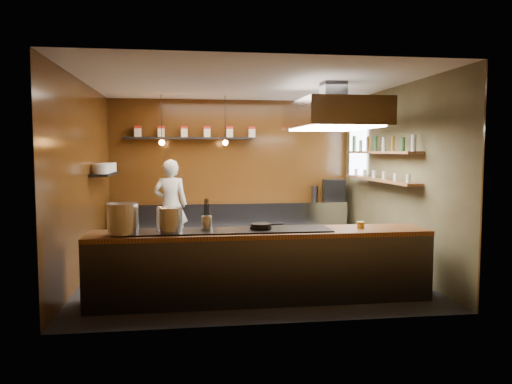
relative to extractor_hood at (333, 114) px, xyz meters
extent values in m
plane|color=black|center=(-1.30, 0.40, -2.51)|extent=(5.00, 5.00, 0.00)
plane|color=#3B1D0A|center=(-1.30, 2.90, -1.01)|extent=(5.00, 0.00, 5.00)
plane|color=#3B1D0A|center=(-3.80, 0.40, -1.01)|extent=(0.00, 5.00, 5.00)
plane|color=#484429|center=(1.20, 0.40, -1.01)|extent=(0.00, 5.00, 5.00)
plane|color=silver|center=(-1.30, 0.40, 0.49)|extent=(5.00, 5.00, 0.00)
plane|color=white|center=(1.15, 2.10, -0.61)|extent=(0.00, 1.00, 1.00)
cube|color=silver|center=(-1.30, 2.57, -2.06)|extent=(4.60, 0.65, 0.90)
cube|color=#38383D|center=(-1.30, -1.20, -2.08)|extent=(4.40, 0.70, 0.86)
cube|color=brown|center=(-1.30, -1.20, -1.62)|extent=(4.40, 0.72, 0.06)
cube|color=black|center=(-1.70, -1.20, -1.58)|extent=(2.60, 0.55, 0.02)
cube|color=black|center=(-2.20, 2.76, -0.31)|extent=(2.60, 0.26, 0.04)
cube|color=black|center=(-3.64, 1.40, -0.96)|extent=(0.30, 1.40, 0.04)
cube|color=brown|center=(1.04, 0.70, -0.59)|extent=(0.26, 2.80, 0.04)
cube|color=brown|center=(1.04, 0.70, -1.06)|extent=(0.26, 2.80, 0.04)
cube|color=#38383D|center=(0.00, 0.00, 0.34)|extent=(0.35, 0.35, 0.30)
cube|color=silver|center=(0.00, 0.00, -0.01)|extent=(1.20, 2.00, 0.40)
cube|color=white|center=(0.00, 0.00, -0.22)|extent=(1.00, 1.80, 0.02)
cylinder|color=black|center=(-2.70, 2.10, 0.04)|extent=(0.01, 0.01, 0.90)
sphere|color=orange|center=(-2.70, 2.10, -0.41)|extent=(0.10, 0.10, 0.10)
cylinder|color=black|center=(-1.50, 2.10, 0.04)|extent=(0.01, 0.01, 0.90)
sphere|color=orange|center=(-1.50, 2.10, -0.41)|extent=(0.10, 0.10, 0.10)
cube|color=beige|center=(-3.20, 2.76, -0.20)|extent=(0.13, 0.13, 0.17)
cube|color=#A91D14|center=(-3.20, 2.76, -0.09)|extent=(0.13, 0.13, 0.05)
cube|color=beige|center=(-2.74, 2.76, -0.20)|extent=(0.13, 0.13, 0.17)
cube|color=#A91D14|center=(-2.74, 2.76, -0.09)|extent=(0.13, 0.13, 0.05)
cube|color=beige|center=(-2.28, 2.76, -0.20)|extent=(0.13, 0.13, 0.17)
cube|color=#A91D14|center=(-2.28, 2.76, -0.09)|extent=(0.13, 0.13, 0.05)
cube|color=beige|center=(-1.82, 2.76, -0.20)|extent=(0.13, 0.13, 0.17)
cube|color=#A91D14|center=(-1.82, 2.76, -0.09)|extent=(0.14, 0.13, 0.05)
cube|color=beige|center=(-1.36, 2.76, -0.20)|extent=(0.13, 0.13, 0.17)
cube|color=#A91D14|center=(-1.36, 2.76, -0.09)|extent=(0.14, 0.13, 0.05)
cube|color=beige|center=(-0.90, 2.76, -0.20)|extent=(0.13, 0.13, 0.17)
cube|color=#A91D14|center=(-0.90, 2.76, -0.09)|extent=(0.14, 0.13, 0.05)
cylinder|color=silver|center=(-3.64, 0.95, -0.86)|extent=(0.26, 0.26, 0.16)
cylinder|color=silver|center=(-3.64, 1.25, -0.86)|extent=(0.26, 0.26, 0.16)
cylinder|color=silver|center=(-3.64, 1.55, -0.86)|extent=(0.26, 0.26, 0.16)
cylinder|color=silver|center=(-3.64, 1.85, -0.86)|extent=(0.26, 0.26, 0.16)
cylinder|color=silver|center=(1.04, -0.60, -0.45)|extent=(0.06, 0.06, 0.24)
cylinder|color=#2D5933|center=(1.04, -0.23, -0.45)|extent=(0.06, 0.06, 0.24)
cylinder|color=#8C601E|center=(1.04, 0.14, -0.45)|extent=(0.06, 0.06, 0.24)
cylinder|color=silver|center=(1.04, 0.51, -0.45)|extent=(0.06, 0.06, 0.24)
cylinder|color=#2D5933|center=(1.04, 0.89, -0.45)|extent=(0.06, 0.06, 0.24)
cylinder|color=#8C601E|center=(1.04, 1.26, -0.45)|extent=(0.06, 0.06, 0.24)
cylinder|color=silver|center=(1.04, 1.63, -0.45)|extent=(0.06, 0.06, 0.24)
cylinder|color=#2D5933|center=(1.04, 2.00, -0.45)|extent=(0.06, 0.06, 0.24)
cylinder|color=silver|center=(1.04, -0.45, -0.97)|extent=(0.07, 0.07, 0.13)
cylinder|color=silver|center=(1.04, 0.01, -0.97)|extent=(0.07, 0.07, 0.13)
cylinder|color=silver|center=(1.04, 0.47, -0.97)|extent=(0.07, 0.07, 0.13)
cylinder|color=silver|center=(1.04, 0.93, -0.97)|extent=(0.07, 0.07, 0.13)
cylinder|color=silver|center=(1.04, 1.39, -0.97)|extent=(0.07, 0.07, 0.13)
cylinder|color=silver|center=(1.04, 1.85, -0.97)|extent=(0.07, 0.07, 0.13)
cylinder|color=silver|center=(-3.02, -1.29, -1.38)|extent=(0.48, 0.48, 0.37)
cylinder|color=#B0B2B7|center=(-2.47, -1.23, -1.41)|extent=(0.37, 0.37, 0.30)
cylinder|color=silver|center=(-2.00, -1.15, -1.48)|extent=(0.14, 0.14, 0.18)
cylinder|color=black|center=(-1.30, -1.19, -1.55)|extent=(0.28, 0.28, 0.04)
cylinder|color=black|center=(-1.30, -1.19, -1.51)|extent=(0.26, 0.26, 0.04)
cylinder|color=black|center=(-1.08, -1.15, -1.51)|extent=(0.18, 0.06, 0.02)
cylinder|color=gold|center=(0.04, -1.21, -1.54)|extent=(0.12, 0.12, 0.09)
cube|color=black|center=(0.80, 2.55, -1.38)|extent=(0.52, 0.50, 0.45)
imported|color=white|center=(-2.56, 2.25, -1.61)|extent=(0.68, 0.48, 1.78)
camera|label=1|loc=(-2.25, -7.50, -0.55)|focal=35.00mm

